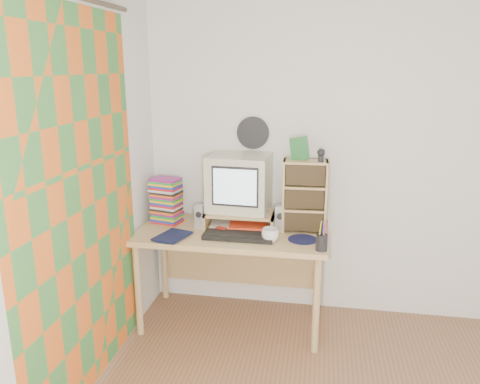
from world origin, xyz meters
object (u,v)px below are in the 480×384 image
at_px(mug, 270,235).
at_px(dvd_stack, 166,204).
at_px(diary, 161,233).
at_px(keyboard, 239,236).
at_px(desk, 234,245).
at_px(crt_monitor, 239,183).
at_px(cd_rack, 304,196).

bearing_deg(mug, dvd_stack, 161.61).
relative_size(mug, diary, 0.52).
xyz_separation_m(keyboard, diary, (-0.55, -0.04, 0.01)).
distance_m(desk, crt_monitor, 0.47).
bearing_deg(dvd_stack, diary, -65.49).
bearing_deg(cd_rack, keyboard, -153.64).
height_order(cd_rack, diary, cd_rack).
distance_m(desk, diary, 0.56).
bearing_deg(keyboard, dvd_stack, 157.88).
height_order(keyboard, mug, mug).
bearing_deg(keyboard, desk, 110.17).
height_order(keyboard, diary, diary).
bearing_deg(mug, diary, -178.85).
distance_m(dvd_stack, diary, 0.33).
relative_size(crt_monitor, diary, 1.89).
relative_size(desk, cd_rack, 2.65).
xyz_separation_m(desk, crt_monitor, (0.03, 0.09, 0.46)).
bearing_deg(keyboard, mug, -6.21).
xyz_separation_m(desk, keyboard, (0.08, -0.21, 0.15)).
xyz_separation_m(crt_monitor, cd_rack, (0.49, -0.06, -0.07)).
bearing_deg(mug, cd_rack, 51.46).
xyz_separation_m(desk, diary, (-0.48, -0.25, 0.16)).
distance_m(desk, cd_rack, 0.66).
bearing_deg(cd_rack, dvd_stack, 177.00).
xyz_separation_m(desk, cd_rack, (0.52, 0.03, 0.40)).
bearing_deg(desk, keyboard, -70.17).
bearing_deg(cd_rack, crt_monitor, 171.10).
bearing_deg(diary, keyboard, 20.83).
bearing_deg(desk, mug, -38.07).
distance_m(desk, mug, 0.43).
relative_size(keyboard, dvd_stack, 1.65).
xyz_separation_m(cd_rack, mug, (-0.21, -0.27, -0.22)).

